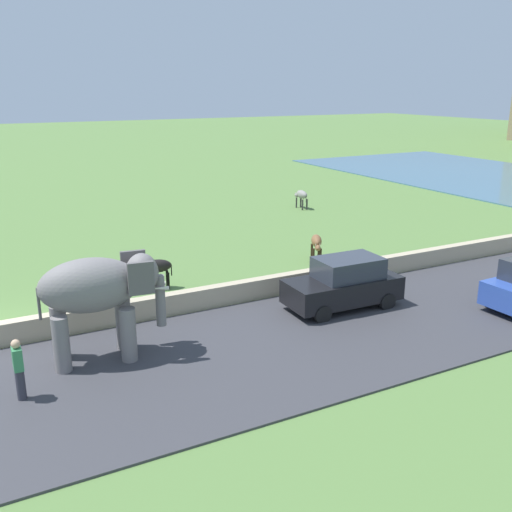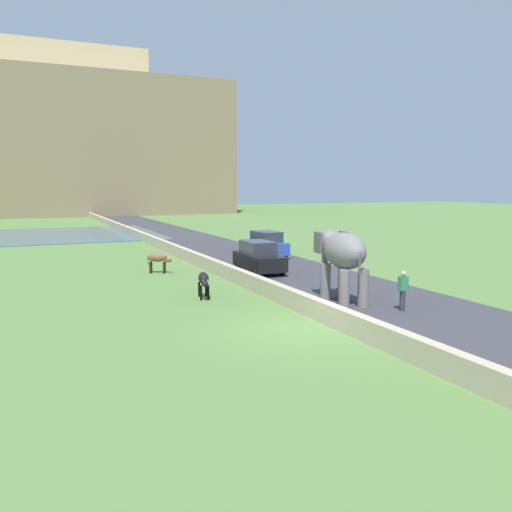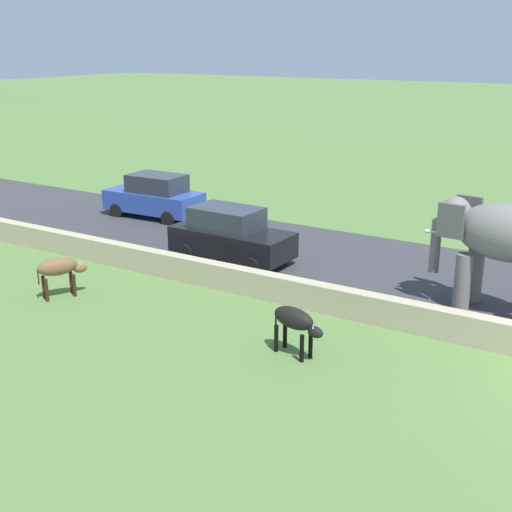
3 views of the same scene
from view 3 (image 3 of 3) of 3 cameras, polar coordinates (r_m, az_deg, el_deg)
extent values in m
cube|color=#38383D|center=(28.65, -15.38, 3.37)|extent=(7.00, 120.00, 0.06)
cube|color=tan|center=(24.69, -18.61, 1.63)|extent=(0.40, 110.00, 0.75)
ellipsoid|color=slate|center=(18.12, 20.68, 1.86)|extent=(1.71, 2.85, 1.50)
cylinder|color=slate|center=(18.43, 17.21, -2.22)|extent=(0.44, 0.44, 1.60)
cylinder|color=slate|center=(19.17, 18.15, -1.53)|extent=(0.44, 0.44, 1.60)
ellipsoid|color=slate|center=(18.52, 16.61, 3.21)|extent=(1.10, 1.01, 1.10)
cube|color=#575454|center=(17.93, 16.28, 2.89)|extent=(0.20, 0.71, 0.90)
cube|color=#575454|center=(19.01, 17.69, 3.59)|extent=(0.20, 0.71, 0.90)
cylinder|color=slate|center=(18.93, 15.06, 0.86)|extent=(0.28, 0.28, 1.50)
cone|color=silver|center=(18.59, 15.08, 1.99)|extent=(0.19, 0.57, 0.17)
cone|color=silver|center=(18.98, 15.63, 2.27)|extent=(0.19, 0.57, 0.17)
cube|color=black|center=(21.64, -2.06, 1.26)|extent=(1.82, 4.05, 0.80)
cube|color=#2D333D|center=(21.55, -2.52, 3.26)|extent=(1.51, 2.24, 0.70)
cylinder|color=black|center=(21.71, 1.99, 0.22)|extent=(0.20, 0.61, 0.60)
cylinder|color=black|center=(20.42, -0.38, -0.92)|extent=(0.20, 0.61, 0.60)
cylinder|color=black|center=(23.11, -3.52, 1.29)|extent=(0.20, 0.61, 0.60)
cylinder|color=black|center=(21.90, -6.05, 0.28)|extent=(0.20, 0.61, 0.60)
cube|color=#2D4CA8|center=(27.53, -8.71, 4.67)|extent=(1.85, 4.06, 0.80)
cube|color=#2D333D|center=(27.25, -8.45, 6.17)|extent=(1.53, 2.25, 0.70)
cylinder|color=black|center=(27.83, -11.81, 3.80)|extent=(0.20, 0.61, 0.60)
cylinder|color=black|center=(29.03, -9.73, 4.49)|extent=(0.20, 0.61, 0.60)
cylinder|color=black|center=(26.23, -7.51, 3.17)|extent=(0.20, 0.61, 0.60)
cylinder|color=black|center=(27.49, -5.50, 3.92)|extent=(0.20, 0.61, 0.60)
ellipsoid|color=brown|center=(19.36, -16.60, -0.88)|extent=(1.18, 0.91, 0.50)
cylinder|color=#302014|center=(19.77, -15.49, -2.16)|extent=(0.10, 0.10, 0.65)
cylinder|color=#302014|center=(19.49, -15.25, -2.43)|extent=(0.10, 0.10, 0.65)
cylinder|color=#302014|center=(19.61, -17.66, -2.53)|extent=(0.10, 0.10, 0.65)
cylinder|color=#302014|center=(19.33, -17.44, -2.81)|extent=(0.10, 0.10, 0.65)
ellipsoid|color=brown|center=(19.55, -14.78, -1.01)|extent=(0.47, 0.40, 0.26)
cone|color=beige|center=(19.58, -14.89, -0.46)|extent=(0.04, 0.04, 0.12)
cone|color=beige|center=(19.41, -14.74, -0.61)|extent=(0.04, 0.04, 0.12)
cylinder|color=#302014|center=(19.32, -18.10, -1.70)|extent=(0.04, 0.04, 0.45)
ellipsoid|color=black|center=(15.19, 3.23, -5.31)|extent=(0.66, 1.17, 0.50)
cylinder|color=black|center=(15.31, 4.68, -7.51)|extent=(0.10, 0.10, 0.65)
cylinder|color=black|center=(15.09, 3.93, -7.88)|extent=(0.10, 0.10, 0.65)
cylinder|color=black|center=(15.76, 2.49, -6.70)|extent=(0.10, 0.10, 0.65)
cylinder|color=black|center=(15.55, 1.74, -7.05)|extent=(0.10, 0.10, 0.65)
ellipsoid|color=black|center=(14.88, 5.09, -6.49)|extent=(0.32, 0.44, 0.26)
cone|color=beige|center=(14.88, 5.32, -5.79)|extent=(0.04, 0.04, 0.12)
cone|color=beige|center=(14.75, 4.89, -6.00)|extent=(0.04, 0.04, 0.12)
cylinder|color=black|center=(15.59, 1.71, -5.46)|extent=(0.04, 0.04, 0.45)
camera|label=1|loc=(32.33, 32.80, 16.08)|focal=40.65mm
camera|label=2|loc=(15.77, 99.34, -10.49)|focal=36.64mm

